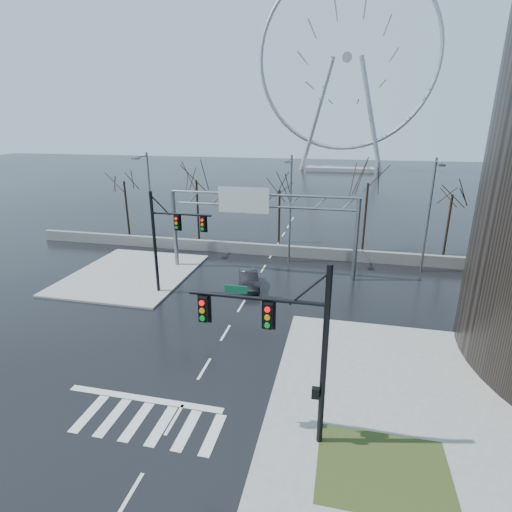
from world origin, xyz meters
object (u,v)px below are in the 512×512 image
(signal_mast_near, at_px, (290,338))
(ferris_wheel, at_px, (347,65))
(signal_mast_far, at_px, (168,234))
(sign_gantry, at_px, (257,216))
(car, at_px, (249,279))

(signal_mast_near, xyz_separation_m, ferris_wheel, (-0.14, 99.04, 21.26))
(signal_mast_far, bearing_deg, sign_gantry, 47.53)
(signal_mast_far, height_order, sign_gantry, signal_mast_far)
(car, bearing_deg, signal_mast_far, -174.03)
(signal_mast_far, xyz_separation_m, car, (5.60, 2.60, -4.17))
(signal_mast_far, xyz_separation_m, sign_gantry, (5.49, 6.00, 0.35))
(signal_mast_far, relative_size, sign_gantry, 0.49)
(signal_mast_far, distance_m, ferris_wheel, 89.30)
(ferris_wheel, height_order, car, ferris_wheel)
(signal_mast_far, distance_m, car, 7.45)
(signal_mast_near, relative_size, car, 1.99)
(sign_gantry, xyz_separation_m, ferris_wheel, (5.38, 80.04, 20.95))
(car, bearing_deg, signal_mast_near, -89.80)
(sign_gantry, bearing_deg, signal_mast_near, -73.81)
(sign_gantry, distance_m, ferris_wheel, 82.91)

